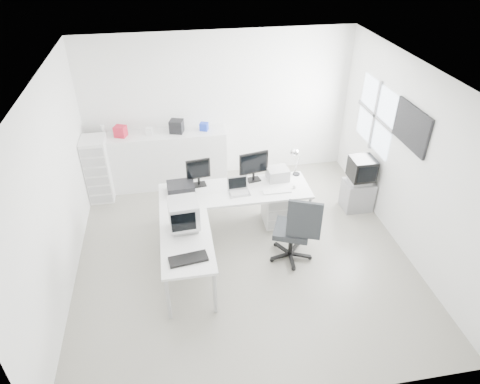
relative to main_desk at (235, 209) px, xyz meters
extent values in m
cube|color=#B6B4A4|center=(0.01, -0.64, -0.38)|extent=(5.00, 5.00, 0.01)
cube|color=white|center=(0.01, -0.64, 2.42)|extent=(5.00, 5.00, 0.01)
cube|color=silver|center=(0.01, 1.86, 1.02)|extent=(5.00, 0.02, 2.80)
cube|color=silver|center=(-2.49, -0.64, 1.02)|extent=(0.02, 5.00, 2.80)
cube|color=silver|center=(2.51, -0.64, 1.02)|extent=(0.02, 5.00, 2.80)
cube|color=silver|center=(0.70, 0.05, -0.08)|extent=(0.40, 0.50, 0.60)
cube|color=black|center=(-0.85, 0.10, 0.45)|extent=(0.44, 0.35, 0.15)
cube|color=silver|center=(0.65, -0.15, 0.38)|extent=(0.45, 0.14, 0.02)
sphere|color=silver|center=(0.95, -0.10, 0.40)|extent=(0.06, 0.06, 0.06)
cube|color=#A4A4A4|center=(0.75, 0.22, 0.47)|extent=(0.36, 0.32, 0.20)
cube|color=black|center=(-0.85, -1.50, 0.39)|extent=(0.52, 0.27, 0.03)
cube|color=gray|center=(2.23, 0.20, -0.10)|extent=(0.50, 0.41, 0.54)
cube|color=silver|center=(-1.01, 1.60, 0.16)|extent=(2.15, 0.54, 1.08)
cube|color=red|center=(-1.81, 1.60, 0.80)|extent=(0.25, 0.24, 0.20)
cube|color=silver|center=(-1.31, 1.60, 0.76)|extent=(0.14, 0.12, 0.12)
cube|color=black|center=(-0.81, 1.60, 0.82)|extent=(0.28, 0.27, 0.23)
cube|color=#1B38C1|center=(-0.31, 1.60, 0.77)|extent=(0.18, 0.17, 0.14)
cylinder|color=silver|center=(-2.11, 1.64, 0.81)|extent=(0.07, 0.07, 0.22)
cube|color=silver|center=(-2.27, 1.32, 0.23)|extent=(0.42, 0.50, 1.20)
camera|label=1|loc=(-0.89, -5.63, 4.12)|focal=32.00mm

